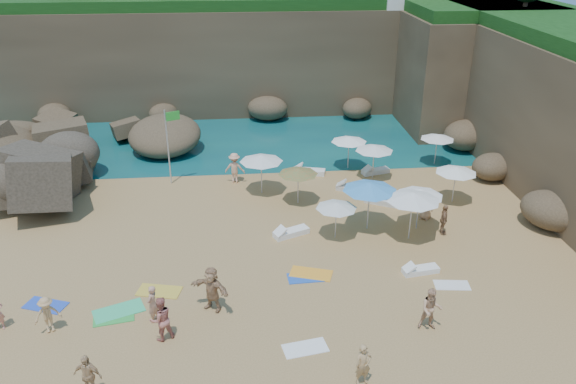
{
  "coord_description": "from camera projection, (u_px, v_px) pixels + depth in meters",
  "views": [
    {
      "loc": [
        -0.21,
        -21.37,
        13.54
      ],
      "look_at": [
        2.0,
        3.0,
        2.0
      ],
      "focal_mm": 35.0,
      "sensor_mm": 36.0,
      "label": 1
    }
  ],
  "objects": [
    {
      "name": "ground",
      "position": [
        250.0,
        263.0,
        25.04
      ],
      "size": [
        120.0,
        120.0,
        0.0
      ],
      "primitive_type": "plane",
      "color": "tan",
      "rests_on": "ground"
    },
    {
      "name": "seawater",
      "position": [
        240.0,
        89.0,
        52.06
      ],
      "size": [
        120.0,
        120.0,
        0.0
      ],
      "primitive_type": "plane",
      "color": "#0C4751",
      "rests_on": "ground"
    },
    {
      "name": "cliff_back",
      "position": [
        264.0,
        56.0,
        46.02
      ],
      "size": [
        44.0,
        8.0,
        8.0
      ],
      "primitive_type": "cube",
      "color": "brown",
      "rests_on": "ground"
    },
    {
      "name": "cliff_right",
      "position": [
        576.0,
        112.0,
        32.09
      ],
      "size": [
        8.0,
        30.0,
        8.0
      ],
      "primitive_type": "cube",
      "color": "brown",
      "rests_on": "ground"
    },
    {
      "name": "cliff_corner",
      "position": [
        464.0,
        66.0,
        42.74
      ],
      "size": [
        10.0,
        12.0,
        8.0
      ],
      "primitive_type": "cube",
      "color": "brown",
      "rests_on": "ground"
    },
    {
      "name": "rock_promontory",
      "position": [
        83.0,
        145.0,
        38.56
      ],
      "size": [
        12.0,
        7.0,
        2.0
      ],
      "primitive_type": null,
      "color": "brown",
      "rests_on": "ground"
    },
    {
      "name": "marina_masts",
      "position": [
        52.0,
        60.0,
        49.44
      ],
      "size": [
        3.1,
        0.1,
        6.0
      ],
      "color": "white",
      "rests_on": "ground"
    },
    {
      "name": "rock_outcrop",
      "position": [
        83.0,
        193.0,
        31.67
      ],
      "size": [
        9.05,
        7.53,
        3.18
      ],
      "primitive_type": null,
      "rotation": [
        0.0,
        0.0,
        0.22
      ],
      "color": "brown",
      "rests_on": "ground"
    },
    {
      "name": "flag_pole",
      "position": [
        170.0,
        137.0,
        31.63
      ],
      "size": [
        0.84,
        0.36,
        4.45
      ],
      "color": "silver",
      "rests_on": "ground"
    },
    {
      "name": "parasol_0",
      "position": [
        261.0,
        158.0,
        30.78
      ],
      "size": [
        2.4,
        2.4,
        2.27
      ],
      "color": "silver",
      "rests_on": "ground"
    },
    {
      "name": "parasol_1",
      "position": [
        349.0,
        139.0,
        34.12
      ],
      "size": [
        2.19,
        2.19,
        2.07
      ],
      "color": "silver",
      "rests_on": "ground"
    },
    {
      "name": "parasol_2",
      "position": [
        438.0,
        137.0,
        34.76
      ],
      "size": [
        2.09,
        2.09,
        1.98
      ],
      "color": "silver",
      "rests_on": "ground"
    },
    {
      "name": "parasol_3",
      "position": [
        374.0,
        148.0,
        32.66
      ],
      "size": [
        2.23,
        2.23,
        2.11
      ],
      "color": "silver",
      "rests_on": "ground"
    },
    {
      "name": "parasol_5",
      "position": [
        336.0,
        205.0,
        26.4
      ],
      "size": [
        1.97,
        1.97,
        1.87
      ],
      "color": "silver",
      "rests_on": "ground"
    },
    {
      "name": "parasol_6",
      "position": [
        298.0,
        171.0,
        29.74
      ],
      "size": [
        2.14,
        2.14,
        2.02
      ],
      "color": "silver",
      "rests_on": "ground"
    },
    {
      "name": "parasol_7",
      "position": [
        420.0,
        192.0,
        27.07
      ],
      "size": [
        2.28,
        2.28,
        2.15
      ],
      "color": "silver",
      "rests_on": "ground"
    },
    {
      "name": "parasol_8",
      "position": [
        456.0,
        170.0,
        29.78
      ],
      "size": [
        2.2,
        2.2,
        2.08
      ],
      "color": "silver",
      "rests_on": "ground"
    },
    {
      "name": "parasol_9",
      "position": [
        413.0,
        196.0,
        26.07
      ],
      "size": [
        2.58,
        2.58,
        2.44
      ],
      "color": "silver",
      "rests_on": "ground"
    },
    {
      "name": "parasol_10",
      "position": [
        370.0,
        186.0,
        26.93
      ],
      "size": [
        2.64,
        2.64,
        2.5
      ],
      "color": "silver",
      "rests_on": "ground"
    },
    {
      "name": "lounger_0",
      "position": [
        309.0,
        171.0,
        34.04
      ],
      "size": [
        2.03,
        1.11,
        0.3
      ],
      "primitive_type": "cube",
      "rotation": [
        0.0,
        0.0,
        -0.26
      ],
      "color": "white",
      "rests_on": "ground"
    },
    {
      "name": "lounger_1",
      "position": [
        382.0,
        201.0,
        30.34
      ],
      "size": [
        1.98,
        1.44,
        0.3
      ],
      "primitive_type": "cube",
      "rotation": [
        0.0,
        0.0,
        -0.48
      ],
      "color": "silver",
      "rests_on": "ground"
    },
    {
      "name": "lounger_2",
      "position": [
        376.0,
        171.0,
        34.11
      ],
      "size": [
        1.79,
        1.01,
        0.26
      ],
      "primitive_type": "cube",
      "rotation": [
        0.0,
        0.0,
        0.27
      ],
      "color": "silver",
      "rests_on": "ground"
    },
    {
      "name": "lounger_3",
      "position": [
        291.0,
        233.0,
        27.24
      ],
      "size": [
        1.86,
        1.27,
        0.28
      ],
      "primitive_type": "cube",
      "rotation": [
        0.0,
        0.0,
        0.43
      ],
      "color": "white",
      "rests_on": "ground"
    },
    {
      "name": "lounger_4",
      "position": [
        352.0,
        188.0,
        31.87
      ],
      "size": [
        1.85,
        1.19,
        0.27
      ],
      "primitive_type": "cube",
      "rotation": [
        0.0,
        0.0,
        -0.37
      ],
      "color": "silver",
      "rests_on": "ground"
    },
    {
      "name": "lounger_5",
      "position": [
        421.0,
        270.0,
        24.27
      ],
      "size": [
        1.65,
        0.78,
        0.25
      ],
      "primitive_type": "cube",
      "rotation": [
        0.0,
        0.0,
        0.16
      ],
      "color": "white",
      "rests_on": "ground"
    },
    {
      "name": "towel_0",
      "position": [
        46.0,
        305.0,
        22.19
      ],
      "size": [
        1.83,
        1.34,
        0.03
      ],
      "primitive_type": "cube",
      "rotation": [
        0.0,
        0.0,
        -0.35
      ],
      "color": "blue",
      "rests_on": "ground"
    },
    {
      "name": "towel_3",
      "position": [
        114.0,
        318.0,
        21.47
      ],
      "size": [
        1.63,
        1.02,
        0.03
      ],
      "primitive_type": "cube",
      "rotation": [
        0.0,
        0.0,
        0.18
      ],
      "color": "green",
      "rests_on": "ground"
    },
    {
      "name": "towel_5",
      "position": [
        305.0,
        348.0,
        19.93
      ],
      "size": [
        1.7,
        1.06,
        0.03
      ],
      "primitive_type": "cube",
      "rotation": [
        0.0,
        0.0,
        0.18
      ],
      "color": "white",
      "rests_on": "ground"
    },
    {
      "name": "towel_8",
      "position": [
        307.0,
        277.0,
        23.96
      ],
      "size": [
        1.67,
        0.9,
        0.03
      ],
      "primitive_type": "cube",
      "rotation": [
        0.0,
        0.0,
        0.05
      ],
      "color": "blue",
      "rests_on": "ground"
    },
    {
      "name": "towel_10",
      "position": [
        311.0,
        274.0,
        24.22
      ],
      "size": [
        1.99,
        1.42,
        0.03
      ],
      "primitive_type": "cube",
      "rotation": [
        0.0,
        0.0,
        -0.32
      ],
      "color": "#FFA028",
      "rests_on": "ground"
    },
    {
      "name": "towel_11",
      "position": [
        119.0,
        311.0,
        21.86
      ],
      "size": [
        2.13,
        1.61,
        0.03
      ],
      "primitive_type": "cube",
      "rotation": [
        0.0,
        0.0,
        0.39
      ],
      "color": "#38C67E",
      "rests_on": "ground"
    },
    {
      "name": "towel_12",
      "position": [
        159.0,
        291.0,
        23.06
      ],
      "size": [
        1.93,
        1.27,
        0.03
      ],
      "primitive_type": "cube",
      "rotation": [
        0.0,
        0.0,
        -0.23
      ],
      "color": "gold",
      "rests_on": "ground"
    },
    {
      "name": "towel_13",
      "position": [
        452.0,
        285.0,
        23.44
      ],
      "size": [
        1.53,
        0.9,
        0.03
      ],
      "primitive_type": "cube",
      "rotation": [
        0.0,
        0.0,
        -0.12
      ],
      "color": "white",
      "rests_on": "ground"
    },
    {
      "name": "person_stand_1",
      "position": [
        161.0,
        319.0,
        20.05
      ],
      "size": [
        1.05,
        0.96,
        1.75
      ],
      "primitive_type": "imported",
      "rotation": [
        0.0,
        0.0,
        3.58
      ],
      "color": "#C16F60",
      "rests_on": "ground"
    },
    {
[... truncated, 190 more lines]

